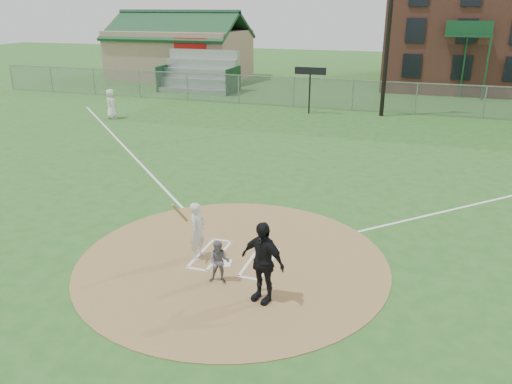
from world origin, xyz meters
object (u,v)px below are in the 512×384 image
(umpire, at_px, (262,262))
(batter_at_plate, at_px, (198,230))
(home_plate, at_px, (224,263))
(catcher, at_px, (219,262))
(ondeck_player, at_px, (111,104))

(umpire, distance_m, batter_at_plate, 2.73)
(home_plate, relative_size, catcher, 0.37)
(catcher, xyz_separation_m, ondeck_player, (-13.78, 15.98, 0.32))
(catcher, relative_size, ondeck_player, 0.62)
(home_plate, xyz_separation_m, batter_at_plate, (-0.79, 0.14, 0.79))
(home_plate, bearing_deg, umpire, -41.04)
(home_plate, distance_m, umpire, 2.24)
(umpire, bearing_deg, catcher, 179.71)
(catcher, distance_m, ondeck_player, 21.10)
(home_plate, height_order, umpire, umpire)
(home_plate, relative_size, ondeck_player, 0.23)
(catcher, relative_size, umpire, 0.56)
(catcher, height_order, ondeck_player, ondeck_player)
(home_plate, height_order, ondeck_player, ondeck_player)
(catcher, bearing_deg, umpire, -31.55)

